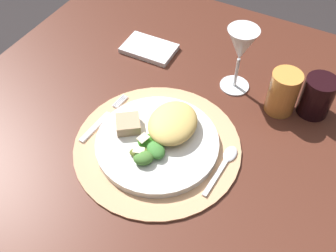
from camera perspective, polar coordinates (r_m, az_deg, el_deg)
dining_table at (r=1.01m, az=3.39°, el=-4.24°), size 1.16×1.02×0.74m
placemat at (r=0.88m, az=-1.54°, el=-2.91°), size 0.37×0.37×0.01m
dinner_plate at (r=0.87m, az=-1.56°, el=-2.44°), size 0.27×0.27×0.02m
pasta_serving at (r=0.87m, az=0.70°, el=0.47°), size 0.12×0.14×0.04m
salad_greens at (r=0.83m, az=-2.92°, el=-3.57°), size 0.09×0.10×0.03m
bread_piece at (r=0.88m, az=-5.78°, el=0.28°), size 0.07×0.07×0.02m
fork at (r=0.93m, az=-9.48°, el=0.86°), size 0.02×0.17×0.00m
spoon at (r=0.85m, az=8.28°, el=-5.09°), size 0.03×0.14×0.01m
napkin at (r=1.12m, az=-2.73°, el=11.09°), size 0.15×0.10×0.01m
wine_glass at (r=0.95m, az=10.48°, el=11.11°), size 0.07×0.07×0.17m
amber_tumbler at (r=0.95m, az=16.23°, el=4.67°), size 0.07×0.07×0.11m
dark_tumbler at (r=0.98m, az=20.69°, el=4.02°), size 0.07×0.07×0.10m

